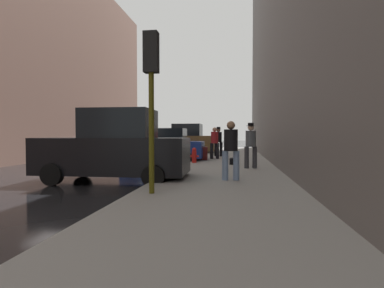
{
  "coord_description": "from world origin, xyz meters",
  "views": [
    {
      "loc": [
        6.37,
        -10.69,
        1.48
      ],
      "look_at": [
        4.02,
        5.41,
        0.95
      ],
      "focal_mm": 28.0,
      "sensor_mm": 36.0,
      "label": 1
    }
  ],
  "objects_px": {
    "pedestrian_in_red_jacket": "(215,141)",
    "pedestrian_with_beanie": "(251,143)",
    "parked_bronze_suv": "(185,140)",
    "rolling_suitcase": "(204,153)",
    "traffic_light": "(151,77)",
    "pedestrian_with_fedora": "(218,140)",
    "pedestrian_in_jeans": "(231,147)",
    "parked_black_suv": "(115,149)",
    "duffel_bag": "(233,161)",
    "fire_hydrant": "(194,155)",
    "parked_blue_sedan": "(164,146)"
  },
  "relations": [
    {
      "from": "parked_bronze_suv",
      "to": "rolling_suitcase",
      "type": "bearing_deg",
      "value": -72.26
    },
    {
      "from": "pedestrian_with_fedora",
      "to": "pedestrian_in_jeans",
      "type": "height_order",
      "value": "pedestrian_with_fedora"
    },
    {
      "from": "pedestrian_with_beanie",
      "to": "duffel_bag",
      "type": "relative_size",
      "value": 4.04
    },
    {
      "from": "pedestrian_in_red_jacket",
      "to": "traffic_light",
      "type": "bearing_deg",
      "value": -94.29
    },
    {
      "from": "traffic_light",
      "to": "pedestrian_in_jeans",
      "type": "distance_m",
      "value": 3.26
    },
    {
      "from": "parked_black_suv",
      "to": "pedestrian_in_red_jacket",
      "type": "distance_m",
      "value": 7.84
    },
    {
      "from": "parked_blue_sedan",
      "to": "pedestrian_in_jeans",
      "type": "relative_size",
      "value": 2.47
    },
    {
      "from": "rolling_suitcase",
      "to": "parked_bronze_suv",
      "type": "bearing_deg",
      "value": 107.74
    },
    {
      "from": "pedestrian_with_beanie",
      "to": "rolling_suitcase",
      "type": "height_order",
      "value": "pedestrian_with_beanie"
    },
    {
      "from": "parked_bronze_suv",
      "to": "traffic_light",
      "type": "relative_size",
      "value": 1.29
    },
    {
      "from": "pedestrian_in_jeans",
      "to": "rolling_suitcase",
      "type": "bearing_deg",
      "value": 102.42
    },
    {
      "from": "parked_bronze_suv",
      "to": "pedestrian_in_jeans",
      "type": "distance_m",
      "value": 13.8
    },
    {
      "from": "pedestrian_in_red_jacket",
      "to": "rolling_suitcase",
      "type": "xyz_separation_m",
      "value": [
        -0.5,
        -0.75,
        -0.61
      ]
    },
    {
      "from": "parked_blue_sedan",
      "to": "pedestrian_in_red_jacket",
      "type": "xyz_separation_m",
      "value": [
        2.59,
        0.91,
        0.26
      ]
    },
    {
      "from": "pedestrian_with_fedora",
      "to": "pedestrian_in_jeans",
      "type": "distance_m",
      "value": 9.44
    },
    {
      "from": "traffic_light",
      "to": "rolling_suitcase",
      "type": "relative_size",
      "value": 3.46
    },
    {
      "from": "fire_hydrant",
      "to": "pedestrian_with_beanie",
      "type": "bearing_deg",
      "value": -37.95
    },
    {
      "from": "parked_black_suv",
      "to": "pedestrian_with_beanie",
      "type": "height_order",
      "value": "parked_black_suv"
    },
    {
      "from": "parked_black_suv",
      "to": "parked_bronze_suv",
      "type": "height_order",
      "value": "same"
    },
    {
      "from": "traffic_light",
      "to": "pedestrian_with_beanie",
      "type": "height_order",
      "value": "traffic_light"
    },
    {
      "from": "fire_hydrant",
      "to": "rolling_suitcase",
      "type": "xyz_separation_m",
      "value": [
        0.28,
        1.67,
        -0.01
      ]
    },
    {
      "from": "parked_bronze_suv",
      "to": "traffic_light",
      "type": "bearing_deg",
      "value": -83.19
    },
    {
      "from": "parked_black_suv",
      "to": "rolling_suitcase",
      "type": "bearing_deg",
      "value": 72.58
    },
    {
      "from": "parked_bronze_suv",
      "to": "pedestrian_in_red_jacket",
      "type": "distance_m",
      "value": 6.32
    },
    {
      "from": "pedestrian_in_red_jacket",
      "to": "duffel_bag",
      "type": "distance_m",
      "value": 3.24
    },
    {
      "from": "duffel_bag",
      "to": "pedestrian_with_beanie",
      "type": "bearing_deg",
      "value": -64.08
    },
    {
      "from": "parked_bronze_suv",
      "to": "duffel_bag",
      "type": "relative_size",
      "value": 10.6
    },
    {
      "from": "parked_black_suv",
      "to": "pedestrian_with_beanie",
      "type": "xyz_separation_m",
      "value": [
        4.31,
        3.03,
        0.1
      ]
    },
    {
      "from": "pedestrian_with_fedora",
      "to": "parked_bronze_suv",
      "type": "bearing_deg",
      "value": 124.49
    },
    {
      "from": "pedestrian_in_jeans",
      "to": "pedestrian_with_fedora",
      "type": "bearing_deg",
      "value": 95.42
    },
    {
      "from": "pedestrian_in_jeans",
      "to": "parked_black_suv",
      "type": "bearing_deg",
      "value": 177.63
    },
    {
      "from": "parked_black_suv",
      "to": "pedestrian_in_red_jacket",
      "type": "bearing_deg",
      "value": 70.75
    },
    {
      "from": "parked_black_suv",
      "to": "traffic_light",
      "type": "bearing_deg",
      "value": -51.85
    },
    {
      "from": "parked_black_suv",
      "to": "rolling_suitcase",
      "type": "xyz_separation_m",
      "value": [
        2.09,
        6.65,
        -0.54
      ]
    },
    {
      "from": "parked_blue_sedan",
      "to": "pedestrian_with_fedora",
      "type": "height_order",
      "value": "pedestrian_with_fedora"
    },
    {
      "from": "pedestrian_in_red_jacket",
      "to": "rolling_suitcase",
      "type": "bearing_deg",
      "value": -123.57
    },
    {
      "from": "duffel_bag",
      "to": "parked_blue_sedan",
      "type": "bearing_deg",
      "value": 150.4
    },
    {
      "from": "pedestrian_with_beanie",
      "to": "pedestrian_in_jeans",
      "type": "relative_size",
      "value": 1.04
    },
    {
      "from": "pedestrian_with_fedora",
      "to": "rolling_suitcase",
      "type": "height_order",
      "value": "pedestrian_with_fedora"
    },
    {
      "from": "parked_blue_sedan",
      "to": "rolling_suitcase",
      "type": "xyz_separation_m",
      "value": [
        2.09,
        0.16,
        -0.36
      ]
    },
    {
      "from": "traffic_light",
      "to": "duffel_bag",
      "type": "bearing_deg",
      "value": 75.44
    },
    {
      "from": "pedestrian_in_red_jacket",
      "to": "pedestrian_with_beanie",
      "type": "xyz_separation_m",
      "value": [
        1.72,
        -4.38,
        0.03
      ]
    },
    {
      "from": "parked_blue_sedan",
      "to": "fire_hydrant",
      "type": "distance_m",
      "value": 2.38
    },
    {
      "from": "parked_blue_sedan",
      "to": "pedestrian_with_fedora",
      "type": "relative_size",
      "value": 2.38
    },
    {
      "from": "pedestrian_in_jeans",
      "to": "traffic_light",
      "type": "bearing_deg",
      "value": -128.05
    },
    {
      "from": "traffic_light",
      "to": "pedestrian_with_fedora",
      "type": "xyz_separation_m",
      "value": [
        0.84,
        11.61,
        -1.62
      ]
    },
    {
      "from": "pedestrian_with_beanie",
      "to": "fire_hydrant",
      "type": "bearing_deg",
      "value": 142.05
    },
    {
      "from": "rolling_suitcase",
      "to": "parked_black_suv",
      "type": "bearing_deg",
      "value": -107.42
    },
    {
      "from": "pedestrian_in_red_jacket",
      "to": "pedestrian_with_fedora",
      "type": "relative_size",
      "value": 0.96
    },
    {
      "from": "parked_black_suv",
      "to": "parked_blue_sedan",
      "type": "bearing_deg",
      "value": 90.0
    }
  ]
}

